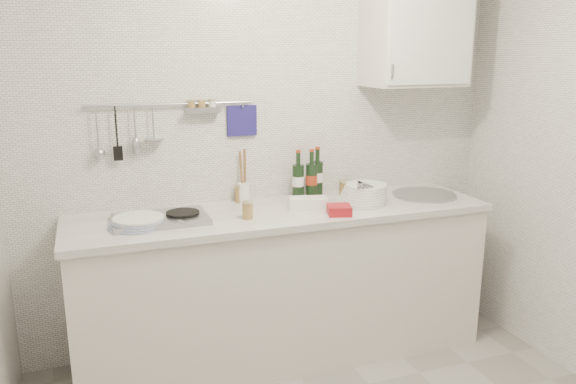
{
  "coord_description": "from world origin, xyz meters",
  "views": [
    {
      "loc": [
        -1.04,
        -1.85,
        1.8
      ],
      "look_at": [
        -0.04,
        0.9,
        1.08
      ],
      "focal_mm": 35.0,
      "sensor_mm": 36.0,
      "label": 1
    }
  ],
  "objects_px": {
    "wall_cabinet": "(416,28)",
    "plate_stack_hob": "(137,222)",
    "utensil_crock": "(244,190)",
    "plate_stack_sink": "(364,194)",
    "wine_bottles": "(309,174)"
  },
  "relations": [
    {
      "from": "plate_stack_sink",
      "to": "wine_bottles",
      "type": "bearing_deg",
      "value": 141.8
    },
    {
      "from": "wall_cabinet",
      "to": "utensil_crock",
      "type": "distance_m",
      "value": 1.44
    },
    {
      "from": "wall_cabinet",
      "to": "wine_bottles",
      "type": "relative_size",
      "value": 2.26
    },
    {
      "from": "plate_stack_hob",
      "to": "wine_bottles",
      "type": "relative_size",
      "value": 0.94
    },
    {
      "from": "wall_cabinet",
      "to": "wine_bottles",
      "type": "bearing_deg",
      "value": 173.19
    },
    {
      "from": "plate_stack_hob",
      "to": "utensil_crock",
      "type": "bearing_deg",
      "value": 23.53
    },
    {
      "from": "wine_bottles",
      "to": "wall_cabinet",
      "type": "bearing_deg",
      "value": -6.81
    },
    {
      "from": "plate_stack_sink",
      "to": "wine_bottles",
      "type": "relative_size",
      "value": 1.02
    },
    {
      "from": "wall_cabinet",
      "to": "wine_bottles",
      "type": "height_order",
      "value": "wall_cabinet"
    },
    {
      "from": "plate_stack_hob",
      "to": "utensil_crock",
      "type": "xyz_separation_m",
      "value": [
        0.66,
        0.29,
        0.05
      ]
    },
    {
      "from": "plate_stack_hob",
      "to": "wine_bottles",
      "type": "distance_m",
      "value": 1.1
    },
    {
      "from": "wall_cabinet",
      "to": "plate_stack_hob",
      "type": "distance_m",
      "value": 2.0
    },
    {
      "from": "plate_stack_hob",
      "to": "wine_bottles",
      "type": "bearing_deg",
      "value": 12.79
    },
    {
      "from": "plate_stack_sink",
      "to": "utensil_crock",
      "type": "xyz_separation_m",
      "value": [
        -0.68,
        0.26,
        0.02
      ]
    },
    {
      "from": "plate_stack_sink",
      "to": "plate_stack_hob",
      "type": "bearing_deg",
      "value": -178.78
    }
  ]
}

